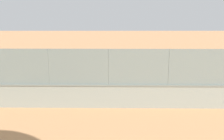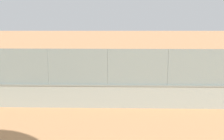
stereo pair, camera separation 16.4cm
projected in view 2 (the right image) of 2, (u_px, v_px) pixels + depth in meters
The scene contains 6 objects.
ground_plane at pixel (111, 66), 27.13m from camera, with size 260.00×260.00×0.00m, color tan.
perimeter_wall at pixel (108, 96), 13.79m from camera, with size 27.37×0.74×1.36m.
fence_panel_on_wall at pixel (108, 67), 13.47m from camera, with size 26.89×0.48×2.03m.
player_at_service_line at pixel (94, 57), 28.13m from camera, with size 1.13×0.77×1.51m.
player_baseline_waiting at pixel (145, 78), 17.03m from camera, with size 1.27×0.75×1.63m.
sports_ball at pixel (100, 67), 25.96m from camera, with size 0.21×0.21×0.21m, color white.
Camera 2 is at (-0.31, 26.71, 4.77)m, focal length 38.71 mm.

